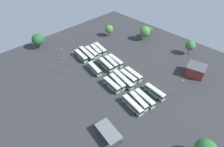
{
  "coord_description": "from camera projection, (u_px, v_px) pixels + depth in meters",
  "views": [
    {
      "loc": [
        -57.2,
        57.55,
        65.23
      ],
      "look_at": [
        -0.16,
        1.36,
        1.57
      ],
      "focal_mm": 32.03,
      "sensor_mm": 36.0,
      "label": 1
    }
  ],
  "objects": [
    {
      "name": "lamp_post_near_entrance",
      "position": [
        181.0,
        87.0,
        88.92
      ],
      "size": [
        0.56,
        0.28,
        9.27
      ],
      "color": "slate",
      "rests_on": "ground_plane"
    },
    {
      "name": "bus_row3_slot0",
      "position": [
        100.0,
        49.0,
        120.84
      ],
      "size": [
        11.87,
        4.87,
        3.58
      ],
      "color": "silver",
      "rests_on": "ground_plane"
    },
    {
      "name": "tree_west_edge",
      "position": [
        38.0,
        40.0,
        121.41
      ],
      "size": [
        7.31,
        7.31,
        9.51
      ],
      "color": "brown",
      "rests_on": "ground_plane"
    },
    {
      "name": "bus_row1_slot0",
      "position": [
        133.0,
        74.0,
        101.21
      ],
      "size": [
        10.98,
        3.77,
        3.58
      ],
      "color": "silver",
      "rests_on": "ground_plane"
    },
    {
      "name": "bus_row2_slot2",
      "position": [
        106.0,
        65.0,
        107.75
      ],
      "size": [
        11.69,
        4.51,
        3.58
      ],
      "color": "silver",
      "rests_on": "ground_plane"
    },
    {
      "name": "bus_row2_slot0",
      "position": [
        115.0,
        61.0,
        110.76
      ],
      "size": [
        11.4,
        4.09,
        3.58
      ],
      "color": "silver",
      "rests_on": "ground_plane"
    },
    {
      "name": "lamp_post_far_corner",
      "position": [
        74.0,
        58.0,
        107.62
      ],
      "size": [
        0.56,
        0.28,
        8.71
      ],
      "color": "slate",
      "rests_on": "ground_plane"
    },
    {
      "name": "ground_plane",
      "position": [
        114.0,
        75.0,
        104.11
      ],
      "size": [
        124.3,
        124.3,
        0.0
      ],
      "primitive_type": "plane",
      "color": "#333335"
    },
    {
      "name": "tree_northwest",
      "position": [
        149.0,
        30.0,
        133.29
      ],
      "size": [
        4.65,
        4.65,
        7.42
      ],
      "color": "brown",
      "rests_on": "ground_plane"
    },
    {
      "name": "bus_row2_slot1",
      "position": [
        111.0,
        62.0,
        109.38
      ],
      "size": [
        11.16,
        4.68,
        3.58
      ],
      "color": "silver",
      "rests_on": "ground_plane"
    },
    {
      "name": "bus_row3_slot1",
      "position": [
        96.0,
        50.0,
        119.41
      ],
      "size": [
        11.13,
        4.86,
        3.58
      ],
      "color": "silver",
      "rests_on": "ground_plane"
    },
    {
      "name": "maintenance_shelter",
      "position": [
        108.0,
        131.0,
        73.0
      ],
      "size": [
        11.66,
        7.38,
        3.5
      ],
      "color": "slate",
      "rests_on": "ground_plane"
    },
    {
      "name": "bus_row0_slot3",
      "position": [
        138.0,
        101.0,
        86.67
      ],
      "size": [
        11.11,
        4.78,
        3.58
      ],
      "color": "silver",
      "rests_on": "ground_plane"
    },
    {
      "name": "bus_row3_slot4",
      "position": [
        81.0,
        56.0,
        114.53
      ],
      "size": [
        11.85,
        4.11,
        3.58
      ],
      "color": "silver",
      "rests_on": "ground_plane"
    },
    {
      "name": "lamp_post_by_building",
      "position": [
        63.0,
        54.0,
        111.37
      ],
      "size": [
        0.56,
        0.28,
        8.24
      ],
      "color": "slate",
      "rests_on": "ground_plane"
    },
    {
      "name": "bus_row0_slot0",
      "position": [
        155.0,
        92.0,
        91.21
      ],
      "size": [
        10.87,
        3.5,
        3.58
      ],
      "color": "silver",
      "rests_on": "ground_plane"
    },
    {
      "name": "depot_building",
      "position": [
        196.0,
        70.0,
        102.51
      ],
      "size": [
        10.92,
        10.65,
        5.51
      ],
      "color": "maroon",
      "rests_on": "ground_plane"
    },
    {
      "name": "tree_east_edge",
      "position": [
        109.0,
        29.0,
        134.49
      ],
      "size": [
        5.61,
        5.61,
        7.77
      ],
      "color": "brown",
      "rests_on": "ground_plane"
    },
    {
      "name": "bus_row1_slot4",
      "position": [
        112.0,
        85.0,
        94.95
      ],
      "size": [
        10.91,
        3.7,
        3.58
      ],
      "color": "silver",
      "rests_on": "ground_plane"
    },
    {
      "name": "bus_row1_slot2",
      "position": [
        123.0,
        79.0,
        98.09
      ],
      "size": [
        14.86,
        5.15,
        3.58
      ],
      "color": "silver",
      "rests_on": "ground_plane"
    },
    {
      "name": "tree_north_edge",
      "position": [
        145.0,
        32.0,
        129.54
      ],
      "size": [
        7.02,
        7.02,
        9.47
      ],
      "color": "brown",
      "rests_on": "ground_plane"
    },
    {
      "name": "bus_row3_slot2",
      "position": [
        91.0,
        52.0,
        117.57
      ],
      "size": [
        11.71,
        4.23,
        3.58
      ],
      "color": "silver",
      "rests_on": "ground_plane"
    },
    {
      "name": "bus_row2_slot4",
      "position": [
        94.0,
        69.0,
        104.85
      ],
      "size": [
        10.91,
        4.38,
        3.58
      ],
      "color": "silver",
      "rests_on": "ground_plane"
    },
    {
      "name": "lamp_post_mid_lot",
      "position": [
        63.0,
        67.0,
        102.4
      ],
      "size": [
        0.56,
        0.28,
        7.32
      ],
      "color": "slate",
      "rests_on": "ground_plane"
    },
    {
      "name": "bus_row0_slot2",
      "position": [
        144.0,
        98.0,
        87.99
      ],
      "size": [
        11.51,
        4.34,
        3.58
      ],
      "color": "silver",
      "rests_on": "ground_plane"
    },
    {
      "name": "bus_row0_slot4",
      "position": [
        133.0,
        105.0,
        84.91
      ],
      "size": [
        11.72,
        4.37,
        3.58
      ],
      "color": "silver",
      "rests_on": "ground_plane"
    },
    {
      "name": "tree_south_edge",
      "position": [
        190.0,
        45.0,
        116.02
      ],
      "size": [
        5.72,
        5.72,
        8.67
      ],
      "color": "brown",
      "rests_on": "ground_plane"
    },
    {
      "name": "bus_row1_slot3",
      "position": [
        117.0,
        82.0,
        96.69
      ],
      "size": [
        11.44,
        4.69,
        3.58
      ],
      "color": "silver",
      "rests_on": "ground_plane"
    },
    {
      "name": "bus_row3_slot3",
      "position": [
        87.0,
        54.0,
        116.07
      ],
      "size": [
        14.86,
        4.91,
        3.58
      ],
      "color": "silver",
      "rests_on": "ground_plane"
    },
    {
      "name": "bus_row1_slot1",
      "position": [
        128.0,
        77.0,
        99.76
      ],
      "size": [
        10.81,
        3.68,
        3.58
      ],
      "color": "silver",
      "rests_on": "ground_plane"
    }
  ]
}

